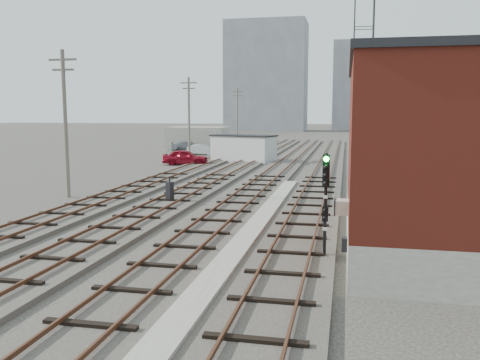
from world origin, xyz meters
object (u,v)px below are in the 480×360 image
(signal_mast, at_px, (325,199))
(car_red, at_px, (185,157))
(switch_stand, at_px, (170,192))
(site_trailer, at_px, (243,148))
(car_silver, at_px, (203,150))
(car_grey, at_px, (190,147))

(signal_mast, height_order, car_red, signal_mast)
(signal_mast, relative_size, car_red, 0.85)
(signal_mast, xyz_separation_m, switch_stand, (-9.25, 9.61, -1.52))
(switch_stand, distance_m, site_trailer, 25.25)
(site_trailer, distance_m, car_silver, 10.30)
(switch_stand, bearing_deg, signal_mast, -23.34)
(signal_mast, xyz_separation_m, car_grey, (-19.35, 45.56, -1.51))
(switch_stand, height_order, car_red, switch_stand)
(signal_mast, relative_size, car_grey, 0.77)
(signal_mast, relative_size, car_silver, 0.97)
(site_trailer, xyz_separation_m, car_grey, (-9.32, 10.73, -0.72))
(car_silver, xyz_separation_m, car_grey, (-2.64, 2.92, 0.07))
(switch_stand, xyz_separation_m, car_silver, (-7.45, 33.03, -0.05))
(car_red, height_order, car_silver, car_red)
(car_red, bearing_deg, switch_stand, -173.66)
(signal_mast, distance_m, car_grey, 49.52)
(signal_mast, distance_m, car_red, 34.15)
(signal_mast, bearing_deg, switch_stand, 133.92)
(site_trailer, distance_m, car_grey, 14.23)
(car_red, relative_size, car_silver, 1.15)
(site_trailer, xyz_separation_m, car_red, (-5.08, -4.25, -0.68))
(site_trailer, height_order, car_grey, site_trailer)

